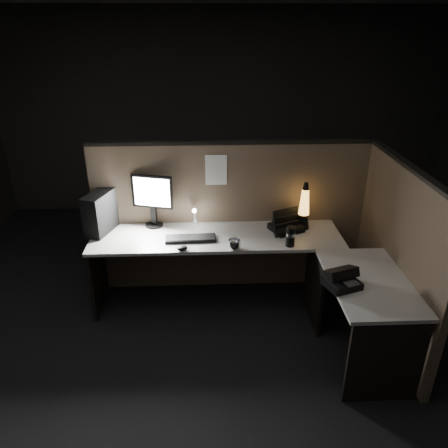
{
  "coord_description": "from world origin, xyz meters",
  "views": [
    {
      "loc": [
        -0.24,
        -2.98,
        2.56
      ],
      "look_at": [
        -0.09,
        0.35,
        0.97
      ],
      "focal_mm": 35.0,
      "sensor_mm": 36.0,
      "label": 1
    }
  ],
  "objects_px": {
    "lava_lamp": "(304,209)",
    "desk_phone": "(341,279)",
    "keyboard": "(191,239)",
    "pc_tower": "(100,213)",
    "monitor": "(152,196)"
  },
  "relations": [
    {
      "from": "pc_tower",
      "to": "lava_lamp",
      "type": "bearing_deg",
      "value": 18.3
    },
    {
      "from": "lava_lamp",
      "to": "desk_phone",
      "type": "relative_size",
      "value": 1.55
    },
    {
      "from": "pc_tower",
      "to": "desk_phone",
      "type": "relative_size",
      "value": 1.29
    },
    {
      "from": "lava_lamp",
      "to": "monitor",
      "type": "bearing_deg",
      "value": 175.2
    },
    {
      "from": "pc_tower",
      "to": "monitor",
      "type": "distance_m",
      "value": 0.5
    },
    {
      "from": "monitor",
      "to": "lava_lamp",
      "type": "bearing_deg",
      "value": 10.27
    },
    {
      "from": "pc_tower",
      "to": "monitor",
      "type": "xyz_separation_m",
      "value": [
        0.48,
        0.11,
        0.11
      ]
    },
    {
      "from": "pc_tower",
      "to": "lava_lamp",
      "type": "relative_size",
      "value": 0.83
    },
    {
      "from": "lava_lamp",
      "to": "desk_phone",
      "type": "height_order",
      "value": "lava_lamp"
    },
    {
      "from": "keyboard",
      "to": "desk_phone",
      "type": "height_order",
      "value": "desk_phone"
    },
    {
      "from": "keyboard",
      "to": "monitor",
      "type": "bearing_deg",
      "value": 136.56
    },
    {
      "from": "monitor",
      "to": "desk_phone",
      "type": "xyz_separation_m",
      "value": [
        1.5,
        -1.11,
        -0.25
      ]
    },
    {
      "from": "pc_tower",
      "to": "lava_lamp",
      "type": "xyz_separation_m",
      "value": [
        1.9,
        -0.01,
        -0.0
      ]
    },
    {
      "from": "monitor",
      "to": "desk_phone",
      "type": "bearing_deg",
      "value": -21.53
    },
    {
      "from": "keyboard",
      "to": "lava_lamp",
      "type": "xyz_separation_m",
      "value": [
        1.06,
        0.2,
        0.18
      ]
    }
  ]
}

